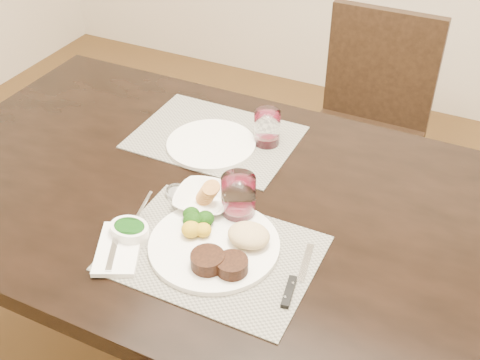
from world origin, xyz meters
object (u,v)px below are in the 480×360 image
at_px(dinner_plate, 219,244).
at_px(cracker_bowl, 205,199).
at_px(steak_knife, 293,284).
at_px(chair_far, 368,119).
at_px(wine_glass_near, 239,200).
at_px(far_plate, 211,144).

bearing_deg(dinner_plate, cracker_bowl, 154.59).
xyz_separation_m(dinner_plate, steak_knife, (0.19, -0.03, -0.01)).
distance_m(chair_far, cracker_bowl, 1.04).
xyz_separation_m(chair_far, steak_knife, (0.13, -1.15, 0.26)).
xyz_separation_m(dinner_plate, wine_glass_near, (-0.01, 0.13, 0.03)).
xyz_separation_m(chair_far, wine_glass_near, (-0.07, -0.99, 0.30)).
relative_size(chair_far, wine_glass_near, 7.83).
xyz_separation_m(cracker_bowl, far_plate, (-0.11, 0.24, -0.01)).
xyz_separation_m(steak_knife, cracker_bowl, (-0.30, 0.16, 0.02)).
distance_m(steak_knife, far_plate, 0.57).
distance_m(wine_glass_near, far_plate, 0.32).
bearing_deg(chair_far, dinner_plate, -93.09).
xyz_separation_m(dinner_plate, cracker_bowl, (-0.11, 0.13, 0.00)).
relative_size(cracker_bowl, far_plate, 0.66).
height_order(chair_far, steak_knife, chair_far).
relative_size(steak_knife, wine_glass_near, 1.80).
bearing_deg(far_plate, chair_far, 69.78).
xyz_separation_m(chair_far, far_plate, (-0.28, -0.75, 0.26)).
bearing_deg(cracker_bowl, chair_far, 80.48).
bearing_deg(wine_glass_near, cracker_bowl, 180.00).
relative_size(cracker_bowl, wine_glass_near, 1.45).
xyz_separation_m(steak_knife, wine_glass_near, (-0.21, 0.16, 0.05)).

